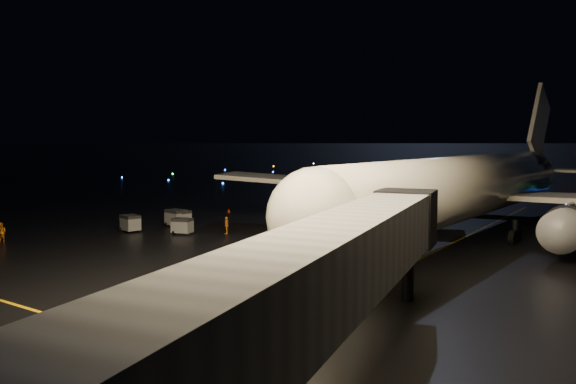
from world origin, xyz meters
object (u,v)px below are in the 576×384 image
airliner (478,152)px  baggage_cart_3 (130,223)px  crew_b (1,232)px  crew_c (227,225)px  baggage_cart_0 (182,226)px  belt_loader (298,264)px  baggage_cart_1 (176,218)px  pushback_tug (258,297)px  baggage_cart_2 (181,218)px

airliner → baggage_cart_3: (-30.08, -17.07, -7.41)m
crew_b → crew_c: bearing=25.5°
baggage_cart_0 → belt_loader: bearing=-42.2°
baggage_cart_1 → crew_c: bearing=4.3°
crew_b → baggage_cart_3: crew_b is taller
pushback_tug → baggage_cart_1: size_ratio=2.03×
baggage_cart_1 → baggage_cart_3: size_ratio=1.08×
crew_b → baggage_cart_1: (6.74, 15.56, 0.02)m
baggage_cart_0 → baggage_cart_2: baggage_cart_2 is taller
baggage_cart_0 → baggage_cart_1: 5.09m
pushback_tug → baggage_cart_1: bearing=149.8°
baggage_cart_2 → baggage_cart_0: bearing=-29.5°
airliner → baggage_cart_0: size_ratio=30.86×
crew_c → baggage_cart_2: size_ratio=0.85×
airliner → baggage_cart_3: airliner is taller
crew_b → baggage_cart_1: size_ratio=0.83×
pushback_tug → baggage_cart_1: pushback_tug is taller
belt_loader → baggage_cart_2: size_ratio=2.84×
belt_loader → baggage_cart_3: bearing=154.2°
baggage_cart_1 → baggage_cart_3: bearing=-97.2°
airliner → belt_loader: (-4.41, -25.11, -6.85)m
belt_loader → baggage_cart_1: bearing=143.2°
baggage_cart_2 → baggage_cart_1: bearing=-96.0°
belt_loader → baggage_cart_2: bearing=142.0°
belt_loader → baggage_cart_1: 27.55m
crew_b → baggage_cart_3: (5.30, 10.52, -0.05)m
pushback_tug → crew_b: pushback_tug is taller
baggage_cart_3 → crew_b: bearing=-102.0°
baggage_cart_2 → baggage_cart_3: size_ratio=1.02×
crew_b → baggage_cart_2: crew_b is taller
baggage_cart_0 → baggage_cart_2: (-3.79, 3.71, 0.07)m
airliner → crew_c: bearing=-146.0°
baggage_cart_0 → baggage_cart_1: baggage_cart_1 is taller
airliner → pushback_tug: bearing=-91.9°
crew_b → baggage_cart_0: crew_b is taller
pushback_tug → baggage_cart_2: size_ratio=2.16×
crew_b → baggage_cart_2: size_ratio=0.88×
airliner → pushback_tug: airliner is taller
baggage_cart_3 → baggage_cart_1: bearing=88.9°
airliner → crew_b: 45.47m
baggage_cart_1 → crew_b: bearing=-104.7°
belt_loader → baggage_cart_3: 26.91m
belt_loader → crew_b: bearing=176.2°
crew_c → baggage_cart_0: size_ratio=0.93×
baggage_cart_0 → baggage_cart_3: 5.78m
pushback_tug → crew_b: size_ratio=2.44×
pushback_tug → baggage_cart_2: bearing=148.7°
belt_loader → baggage_cart_1: belt_loader is taller
baggage_cart_2 → baggage_cart_3: baggage_cart_2 is taller
crew_b → baggage_cart_0: 16.44m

